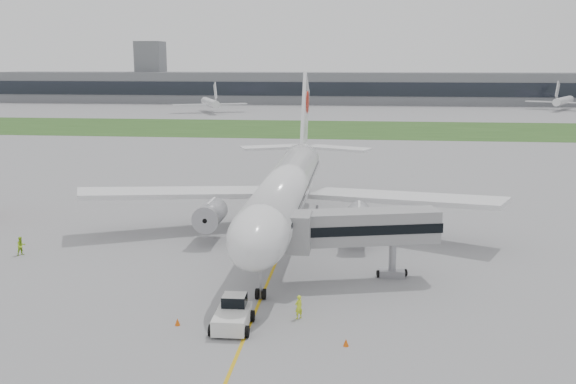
# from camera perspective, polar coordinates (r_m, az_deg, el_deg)

# --- Properties ---
(ground) EXTENTS (600.00, 600.00, 0.00)m
(ground) POSITION_cam_1_polar(r_m,az_deg,el_deg) (68.10, -0.52, -4.96)
(ground) COLOR gray
(ground) RESTS_ON ground
(apron_markings) EXTENTS (70.00, 70.00, 0.04)m
(apron_markings) POSITION_cam_1_polar(r_m,az_deg,el_deg) (63.36, -1.06, -6.24)
(apron_markings) COLOR gold
(apron_markings) RESTS_ON ground
(grass_strip) EXTENTS (600.00, 50.00, 0.02)m
(grass_strip) POSITION_cam_1_polar(r_m,az_deg,el_deg) (185.97, 3.93, 5.62)
(grass_strip) COLOR #294C1C
(grass_strip) RESTS_ON ground
(terminal_building) EXTENTS (320.00, 22.30, 14.00)m
(terminal_building) POSITION_cam_1_polar(r_m,az_deg,el_deg) (295.03, 4.90, 9.19)
(terminal_building) COLOR slate
(terminal_building) RESTS_ON ground
(control_tower) EXTENTS (12.00, 12.00, 56.00)m
(control_tower) POSITION_cam_1_polar(r_m,az_deg,el_deg) (313.10, -11.97, 7.84)
(control_tower) COLOR slate
(control_tower) RESTS_ON ground
(airliner) EXTENTS (48.13, 53.95, 17.88)m
(airliner) POSITION_cam_1_polar(r_m,az_deg,el_deg) (71.44, -0.06, 0.51)
(airliner) COLOR silver
(airliner) RESTS_ON ground
(pushback_tug) EXTENTS (3.02, 4.37, 2.20)m
(pushback_tug) POSITION_cam_1_polar(r_m,az_deg,el_deg) (48.54, -4.93, -10.74)
(pushback_tug) COLOR silver
(pushback_tug) RESTS_ON ground
(jet_bridge) EXTENTS (13.97, 7.17, 6.59)m
(jet_bridge) POSITION_cam_1_polar(r_m,az_deg,el_deg) (57.04, 5.95, -3.23)
(jet_bridge) COLOR gray
(jet_bridge) RESTS_ON ground
(safety_cone_left) EXTENTS (0.40, 0.40, 0.55)m
(safety_cone_left) POSITION_cam_1_polar(r_m,az_deg,el_deg) (49.57, -9.80, -11.30)
(safety_cone_left) COLOR #E6590C
(safety_cone_left) RESTS_ON ground
(safety_cone_right) EXTENTS (0.40, 0.40, 0.55)m
(safety_cone_right) POSITION_cam_1_polar(r_m,az_deg,el_deg) (45.80, 5.17, -13.17)
(safety_cone_right) COLOR #E6590C
(safety_cone_right) RESTS_ON ground
(ground_crew_near) EXTENTS (0.80, 0.80, 1.87)m
(ground_crew_near) POSITION_cam_1_polar(r_m,az_deg,el_deg) (49.84, 0.96, -10.18)
(ground_crew_near) COLOR #D4F128
(ground_crew_near) RESTS_ON ground
(ground_crew_far) EXTENTS (1.13, 1.18, 1.92)m
(ground_crew_far) POSITION_cam_1_polar(r_m,az_deg,el_deg) (70.69, -22.63, -4.45)
(ground_crew_far) COLOR #9FD122
(ground_crew_far) RESTS_ON ground
(distant_aircraft_left) EXTENTS (35.38, 33.63, 10.69)m
(distant_aircraft_left) POSITION_cam_1_polar(r_m,az_deg,el_deg) (245.55, -6.91, 7.02)
(distant_aircraft_left) COLOR silver
(distant_aircraft_left) RESTS_ON ground
(distant_aircraft_right) EXTENTS (36.57, 35.19, 10.79)m
(distant_aircraft_right) POSITION_cam_1_polar(r_m,az_deg,el_deg) (277.15, 23.22, 6.69)
(distant_aircraft_right) COLOR silver
(distant_aircraft_right) RESTS_ON ground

